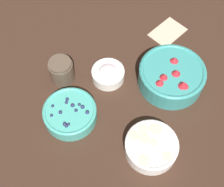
% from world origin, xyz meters
% --- Properties ---
extents(ground_plane, '(4.00, 4.00, 0.00)m').
position_xyz_m(ground_plane, '(0.00, 0.00, 0.00)').
color(ground_plane, '#382319').
extents(bowl_strawberries, '(0.22, 0.22, 0.09)m').
position_xyz_m(bowl_strawberries, '(0.09, -0.18, 0.04)').
color(bowl_strawberries, teal).
rests_on(bowl_strawberries, ground_plane).
extents(bowl_blueberries, '(0.17, 0.17, 0.05)m').
position_xyz_m(bowl_blueberries, '(-0.18, 0.05, 0.03)').
color(bowl_blueberries, '#47AD9E').
rests_on(bowl_blueberries, ground_plane).
extents(bowl_bananas, '(0.16, 0.16, 0.05)m').
position_xyz_m(bowl_bananas, '(-0.16, -0.22, 0.03)').
color(bowl_bananas, white).
rests_on(bowl_bananas, ground_plane).
extents(bowl_cream, '(0.11, 0.11, 0.05)m').
position_xyz_m(bowl_cream, '(0.01, 0.02, 0.03)').
color(bowl_cream, white).
rests_on(bowl_cream, ground_plane).
extents(jar_chocolate, '(0.08, 0.08, 0.09)m').
position_xyz_m(jar_chocolate, '(-0.06, 0.15, 0.04)').
color(jar_chocolate, brown).
rests_on(jar_chocolate, ground_plane).
extents(napkin, '(0.15, 0.13, 0.01)m').
position_xyz_m(napkin, '(0.29, -0.09, 0.00)').
color(napkin, beige).
rests_on(napkin, ground_plane).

